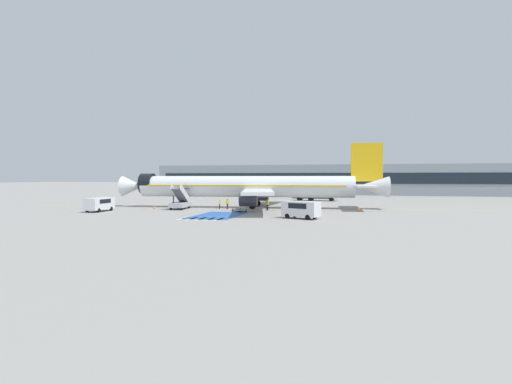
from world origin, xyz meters
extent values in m
plane|color=gray|center=(0.00, 0.00, 0.00)|extent=(600.00, 600.00, 0.00)
cube|color=gold|center=(1.78, 0.95, 0.00)|extent=(79.82, 7.59, 0.01)
cube|color=#2856A8|center=(1.78, -13.03, 0.00)|extent=(5.93, 10.99, 0.01)
cube|color=silver|center=(-1.22, -17.65, 0.00)|extent=(0.44, 3.60, 0.01)
cube|color=silver|center=(-0.02, -17.65, 0.00)|extent=(0.44, 3.60, 0.01)
cube|color=silver|center=(1.18, -17.65, 0.00)|extent=(0.44, 3.60, 0.01)
cube|color=silver|center=(2.38, -17.65, 0.00)|extent=(0.44, 3.60, 0.01)
cube|color=silver|center=(3.58, -17.65, 0.00)|extent=(0.44, 3.60, 0.01)
cylinder|color=silver|center=(1.78, 0.95, 3.59)|extent=(36.32, 6.88, 3.56)
cone|color=silver|center=(-18.17, -0.89, 3.59)|extent=(4.22, 3.84, 3.49)
cone|color=silver|center=(22.43, 2.87, 3.59)|extent=(5.63, 3.90, 3.42)
cylinder|color=black|center=(-15.51, -0.65, 4.04)|extent=(2.46, 3.78, 3.60)
cube|color=#EAB214|center=(1.78, 0.95, 3.77)|extent=(33.45, 6.68, 0.24)
cube|color=silver|center=(5.99, -7.42, 3.06)|extent=(8.01, 17.28, 0.44)
cylinder|color=#38383D|center=(4.19, -5.99, 1.79)|extent=(2.82, 2.27, 2.04)
cube|color=silver|center=(4.37, 9.96, 3.06)|extent=(5.06, 16.93, 0.44)
cylinder|color=#38383D|center=(2.87, 8.23, 1.79)|extent=(2.82, 2.27, 2.04)
cube|color=#EAB214|center=(21.63, 2.79, 7.58)|extent=(5.00, 0.82, 6.19)
cube|color=silver|center=(21.42, -0.62, 3.77)|extent=(3.72, 5.97, 0.24)
cube|color=silver|center=(20.79, 6.11, 3.77)|extent=(3.72, 5.97, 0.24)
cylinder|color=#38383D|center=(-10.82, -0.21, 1.83)|extent=(0.20, 0.20, 2.82)
cylinder|color=black|center=(-10.82, -0.21, 0.42)|extent=(0.86, 0.36, 0.84)
cylinder|color=#38383D|center=(3.74, -1.76, 1.80)|extent=(0.24, 0.24, 2.51)
cylinder|color=black|center=(3.74, -1.76, 0.55)|extent=(1.15, 0.70, 1.10)
cylinder|color=#38383D|center=(3.21, 3.98, 1.80)|extent=(0.24, 0.24, 2.51)
cylinder|color=black|center=(3.21, 3.98, 0.55)|extent=(1.15, 0.70, 1.10)
cube|color=#ADB2BA|center=(-7.71, -4.32, 0.70)|extent=(2.63, 4.98, 0.70)
cylinder|color=black|center=(-8.80, -2.74, 0.35)|extent=(0.28, 0.72, 0.70)
cylinder|color=black|center=(-6.94, -2.57, 0.35)|extent=(0.28, 0.72, 0.70)
cylinder|color=black|center=(-8.49, -6.08, 0.35)|extent=(0.28, 0.72, 0.70)
cylinder|color=black|center=(-6.63, -5.91, 0.35)|extent=(0.28, 0.72, 0.70)
cube|color=#4C4C51|center=(-7.71, -4.32, 2.18)|extent=(1.81, 4.27, 2.40)
cube|color=#4C4C51|center=(-7.92, -2.05, 3.31)|extent=(1.74, 1.25, 0.12)
cube|color=silver|center=(-8.48, -4.40, 2.66)|extent=(0.48, 4.53, 3.09)
cube|color=silver|center=(-6.95, -4.25, 2.66)|extent=(0.48, 4.53, 3.09)
cube|color=#38383D|center=(11.03, 24.11, 0.78)|extent=(9.10, 3.07, 0.60)
cube|color=silver|center=(15.40, 23.82, 1.28)|extent=(2.14, 2.50, 1.60)
cube|color=black|center=(16.40, 23.76, 1.60)|extent=(0.17, 2.00, 0.70)
cylinder|color=#B7BCC4|center=(10.64, 24.13, 2.37)|extent=(6.32, 2.97, 2.58)
cylinder|color=gold|center=(10.64, 24.13, 2.37)|extent=(0.52, 2.65, 2.63)
cylinder|color=black|center=(15.08, 25.03, 0.48)|extent=(0.98, 0.34, 0.96)
cylinder|color=black|center=(14.93, 22.66, 0.48)|extent=(0.98, 0.34, 0.96)
cylinder|color=black|center=(10.62, 25.32, 0.48)|extent=(0.98, 0.34, 0.96)
cylinder|color=black|center=(10.46, 22.95, 0.48)|extent=(0.98, 0.34, 0.96)
cylinder|color=black|center=(8.13, 25.49, 0.48)|extent=(0.98, 0.34, 0.96)
cylinder|color=black|center=(7.98, 23.12, 0.48)|extent=(0.98, 0.34, 0.96)
cube|color=silver|center=(-17.63, -11.38, 1.19)|extent=(2.12, 5.11, 1.74)
cube|color=black|center=(-17.63, -11.38, 1.57)|extent=(2.12, 2.82, 0.63)
cylinder|color=black|center=(-16.67, -12.94, 0.32)|extent=(0.21, 0.64, 0.64)
cylinder|color=black|center=(-18.56, -12.97, 0.32)|extent=(0.21, 0.64, 0.64)
cylinder|color=black|center=(-16.70, -9.79, 0.32)|extent=(0.21, 0.64, 0.64)
cylinder|color=black|center=(-18.60, -9.82, 0.32)|extent=(0.21, 0.64, 0.64)
cube|color=silver|center=(13.22, -14.47, 1.24)|extent=(5.01, 3.53, 1.84)
cube|color=black|center=(13.22, -14.47, 1.64)|extent=(3.10, 2.79, 0.66)
cylinder|color=black|center=(14.88, -14.16, 0.32)|extent=(0.67, 0.42, 0.64)
cylinder|color=black|center=(14.22, -15.84, 0.32)|extent=(0.67, 0.42, 0.64)
cylinder|color=black|center=(12.22, -13.10, 0.32)|extent=(0.67, 0.42, 0.64)
cylinder|color=black|center=(11.56, -14.78, 0.32)|extent=(0.67, 0.42, 0.64)
cube|color=gray|center=(2.88, -6.47, 0.26)|extent=(2.81, 2.96, 0.12)
cylinder|color=black|center=(1.73, -6.07, 0.20)|extent=(0.33, 0.37, 0.40)
cylinder|color=black|center=(2.71, -5.26, 0.20)|extent=(0.33, 0.37, 0.40)
cylinder|color=black|center=(3.05, -7.68, 0.20)|extent=(0.33, 0.37, 0.40)
cylinder|color=black|center=(4.03, -6.87, 0.20)|extent=(0.33, 0.37, 0.40)
cylinder|color=gray|center=(1.59, -5.98, 0.59)|extent=(0.05, 0.05, 0.55)
cylinder|color=gray|center=(2.65, -5.11, 0.59)|extent=(0.05, 0.05, 0.55)
cylinder|color=gray|center=(3.11, -7.83, 0.59)|extent=(0.05, 0.05, 0.55)
cylinder|color=gray|center=(4.17, -6.95, 0.59)|extent=(0.05, 0.05, 0.55)
cylinder|color=#2D2D33|center=(-0.23, -2.27, 0.41)|extent=(0.14, 0.14, 0.83)
cylinder|color=#2D2D33|center=(-0.35, -2.40, 0.41)|extent=(0.14, 0.14, 0.83)
cube|color=yellow|center=(-0.29, -2.33, 1.15)|extent=(0.44, 0.46, 0.65)
cube|color=silver|center=(-0.29, -2.33, 1.15)|extent=(0.46, 0.47, 0.06)
sphere|color=#9E704C|center=(-0.29, -2.33, 1.59)|extent=(0.22, 0.22, 0.22)
cylinder|color=black|center=(6.63, -3.41, 0.42)|extent=(0.14, 0.14, 0.84)
cylinder|color=black|center=(6.47, -3.37, 0.42)|extent=(0.14, 0.14, 0.84)
cube|color=yellow|center=(6.55, -3.39, 1.17)|extent=(0.46, 0.31, 0.67)
cube|color=silver|center=(6.55, -3.39, 1.17)|extent=(0.47, 0.32, 0.06)
sphere|color=#9E704C|center=(6.55, -3.39, 1.62)|extent=(0.23, 0.23, 0.23)
cylinder|color=#191E38|center=(-1.61, -2.44, 0.40)|extent=(0.14, 0.14, 0.79)
cylinder|color=#191E38|center=(-1.54, -2.60, 0.40)|extent=(0.14, 0.14, 0.79)
cube|color=yellow|center=(-1.57, -2.52, 1.11)|extent=(0.39, 0.47, 0.63)
cube|color=silver|center=(-1.57, -2.52, 1.11)|extent=(0.40, 0.49, 0.06)
sphere|color=tan|center=(-1.57, -2.52, 1.53)|extent=(0.22, 0.22, 0.22)
cone|color=orange|center=(9.49, -2.04, 0.23)|extent=(0.41, 0.41, 0.45)
cylinder|color=white|center=(9.49, -2.04, 0.25)|extent=(0.22, 0.22, 0.05)
cone|color=orange|center=(-11.86, -5.04, 0.29)|extent=(0.52, 0.52, 0.57)
cylinder|color=white|center=(-11.86, -5.04, 0.32)|extent=(0.28, 0.28, 0.07)
cone|color=orange|center=(20.42, -2.58, 0.31)|extent=(0.56, 0.56, 0.63)
cylinder|color=white|center=(20.42, -2.58, 0.34)|extent=(0.31, 0.31, 0.08)
cube|color=#89939E|center=(15.63, 58.65, 4.41)|extent=(112.96, 12.00, 8.82)
cube|color=#19232D|center=(15.63, 52.60, 4.85)|extent=(108.44, 0.10, 3.09)
camera|label=1|loc=(19.54, -63.98, 5.19)|focal=28.00mm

